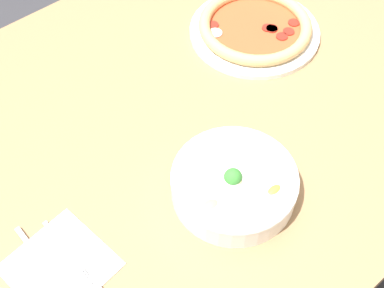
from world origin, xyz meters
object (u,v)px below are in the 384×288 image
Objects in this scene: knife at (47,268)px; fork at (71,256)px; bowl at (234,183)px; pizza at (255,28)px.

fork is at bearing 79.70° from knife.
knife is at bearing -14.91° from bowl.
pizza is 0.44m from bowl.
bowl reaches higher than pizza.
bowl is 1.06× the size of knife.
bowl is 1.32× the size of fork.
bowl is (0.33, 0.28, 0.01)m from pizza.
pizza is 0.65m from fork.
pizza is at bearing -139.47° from bowl.
pizza is 0.69m from knife.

